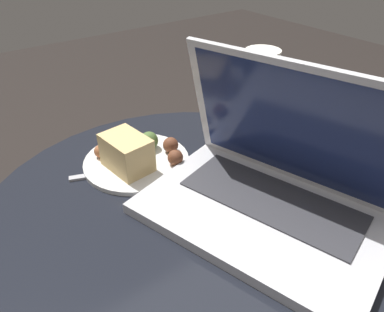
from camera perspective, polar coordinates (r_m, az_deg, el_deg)
table at (r=0.73m, az=-0.04°, el=-16.80°), size 0.71×0.71×0.57m
laptop at (r=0.60m, az=12.09°, el=-4.51°), size 0.42×0.33×0.25m
beer_glass at (r=0.71m, az=9.95°, el=7.50°), size 0.06×0.06×0.21m
snack_plate at (r=0.72m, az=-8.68°, el=0.05°), size 0.20×0.20×0.07m
fork at (r=0.72m, az=-9.39°, el=-2.04°), size 0.09×0.19×0.00m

